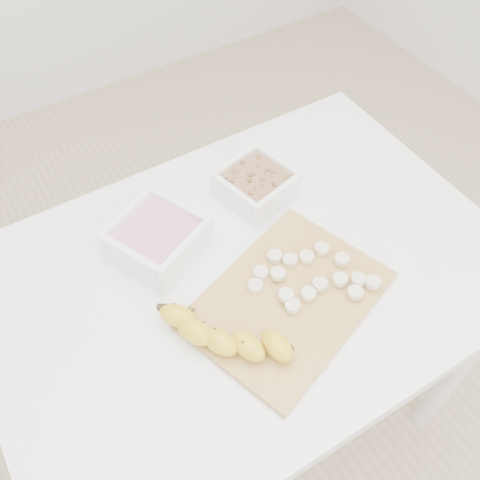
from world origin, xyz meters
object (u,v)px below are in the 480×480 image
cutting_board (287,300)px  banana (228,335)px  bowl_granola (256,184)px  table (248,297)px  bowl_yogurt (157,238)px

cutting_board → banana: bearing=-172.3°
bowl_granola → banana: bearing=-130.0°
table → cutting_board: bearing=-77.1°
banana → bowl_granola: bearing=21.7°
cutting_board → table: bearing=102.9°
table → bowl_yogurt: bearing=133.2°
table → bowl_granola: 0.24m
bowl_yogurt → cutting_board: size_ratio=0.58×
bowl_yogurt → banana: bearing=-87.6°
bowl_yogurt → banana: bowl_yogurt is taller
bowl_yogurt → table: bearing=-46.8°
bowl_yogurt → banana: size_ratio=0.88×
bowl_yogurt → bowl_granola: size_ratio=1.26×
bowl_yogurt → bowl_granola: bowl_yogurt is taller
bowl_granola → cutting_board: bearing=-110.3°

